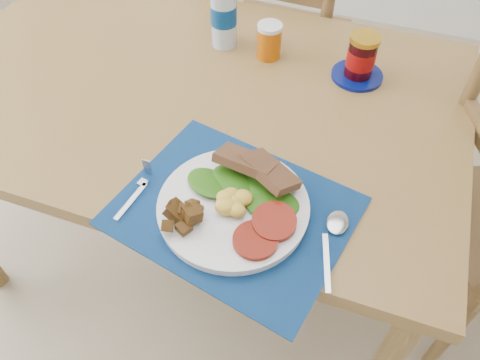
% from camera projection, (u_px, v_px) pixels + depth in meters
% --- Properties ---
extents(ground, '(4.00, 4.00, 0.00)m').
position_uv_depth(ground, '(184.00, 290.00, 1.66)').
color(ground, gray).
rests_on(ground, ground).
extents(table, '(1.40, 0.90, 0.75)m').
position_uv_depth(table, '(192.00, 112.00, 1.27)').
color(table, brown).
rests_on(table, ground).
extents(chair_far, '(0.48, 0.46, 1.25)m').
position_uv_depth(chair_far, '(276.00, 16.00, 1.68)').
color(chair_far, brown).
rests_on(chair_far, ground).
extents(placemat, '(0.52, 0.44, 0.00)m').
position_uv_depth(placemat, '(233.00, 211.00, 0.95)').
color(placemat, black).
rests_on(placemat, table).
extents(breakfast_plate, '(0.30, 0.30, 0.07)m').
position_uv_depth(breakfast_plate, '(230.00, 205.00, 0.93)').
color(breakfast_plate, silver).
rests_on(breakfast_plate, placemat).
extents(fork, '(0.03, 0.15, 0.00)m').
position_uv_depth(fork, '(139.00, 189.00, 0.98)').
color(fork, '#B2B5BA').
rests_on(fork, placemat).
extents(spoon, '(0.05, 0.19, 0.01)m').
position_uv_depth(spoon, '(334.00, 235.00, 0.90)').
color(spoon, '#B2B5BA').
rests_on(spoon, placemat).
extents(water_bottle, '(0.07, 0.07, 0.25)m').
position_uv_depth(water_bottle, '(223.00, 9.00, 1.25)').
color(water_bottle, '#ADBFCC').
rests_on(water_bottle, table).
extents(juice_glass, '(0.07, 0.07, 0.09)m').
position_uv_depth(juice_glass, '(269.00, 42.00, 1.26)').
color(juice_glass, '#B14F04').
rests_on(juice_glass, table).
extents(jam_on_saucer, '(0.13, 0.13, 0.12)m').
position_uv_depth(jam_on_saucer, '(361.00, 60.00, 1.20)').
color(jam_on_saucer, '#051059').
rests_on(jam_on_saucer, table).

